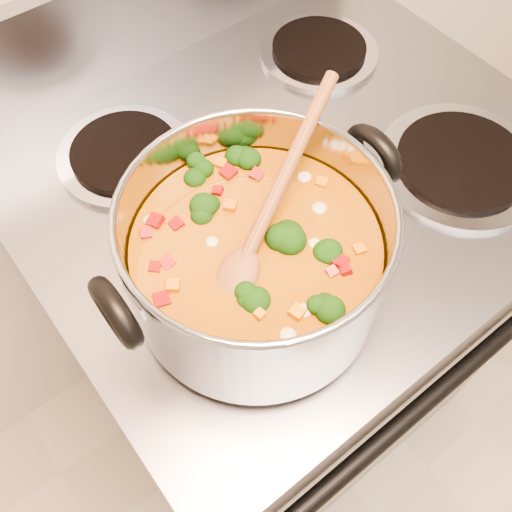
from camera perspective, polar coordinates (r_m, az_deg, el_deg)
The scene contains 4 objects.
electric_range at distance 1.18m, azimuth 2.38°, elevation -5.22°, with size 0.75×0.68×1.08m.
stockpot at distance 0.61m, azimuth 0.00°, elevation -0.17°, with size 0.33×0.28×0.17m.
wooden_spoon at distance 0.57m, azimuth 0.63°, elevation 3.32°, with size 0.25×0.14×0.10m.
cooktop_crumbs at distance 0.66m, azimuth 6.89°, elevation -8.63°, with size 0.35×0.09×0.01m.
Camera 1 is at (-0.35, 0.77, 1.52)m, focal length 40.00 mm.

